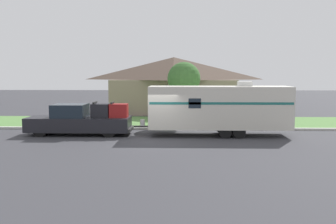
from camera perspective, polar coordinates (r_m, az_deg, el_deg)
The scene contains 8 objects.
ground_plane at distance 21.01m, azimuth -1.86°, elevation -4.23°, with size 120.00×120.00×0.00m, color #38383D.
curb_strip at distance 24.69m, azimuth -1.32°, elevation -2.53°, with size 80.00×0.30×0.14m.
lawn_strip at distance 28.31m, azimuth -0.92°, elevation -1.55°, with size 80.00×7.00×0.03m.
house_across_street at distance 35.99m, azimuth 0.89°, elevation 4.36°, with size 12.14×8.01×5.21m.
pickup_truck at distance 23.14m, azimuth -13.19°, elevation -1.26°, with size 6.26×1.98×2.00m.
travel_trailer at distance 22.39m, azimuth 7.80°, elevation 0.73°, with size 9.22×2.30×3.22m.
mailbox at distance 25.33m, azimuth 1.93°, elevation -0.02°, with size 0.48×0.20×1.41m.
tree_in_yard at distance 26.27m, azimuth 2.44°, elevation 5.08°, with size 2.31×2.31×4.49m.
Camera 1 is at (1.31, -20.64, 3.73)m, focal length 40.00 mm.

